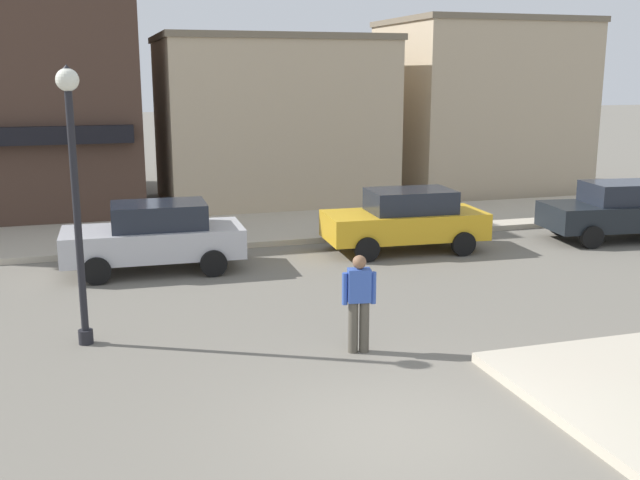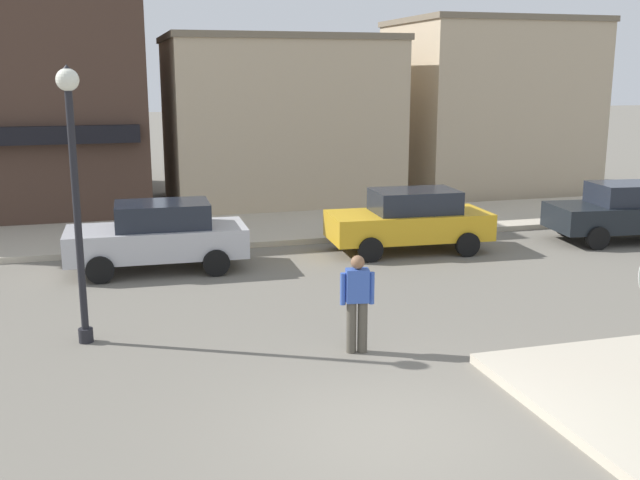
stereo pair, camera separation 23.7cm
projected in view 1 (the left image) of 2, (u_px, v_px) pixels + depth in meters
ground_plane at (405, 433)px, 9.39m from camera, size 160.00×160.00×0.00m
kerb_far at (228, 231)px, 21.01m from camera, size 80.00×4.00×0.15m
lamp_post at (74, 167)px, 11.83m from camera, size 0.36×0.36×4.54m
parked_car_nearest at (155, 236)px, 16.90m from camera, size 4.06×1.98×1.56m
parked_car_second at (406, 219)px, 18.80m from camera, size 4.09×2.05×1.56m
parked_car_third at (620, 210)px, 20.06m from camera, size 4.17×2.23×1.56m
pedestrian_crossing_near at (359, 301)px, 11.92m from camera, size 0.56×0.28×1.61m
building_storefront_left_near at (271, 120)px, 25.66m from camera, size 7.51×5.92×5.61m
building_storefront_left_mid at (479, 106)px, 28.18m from camera, size 6.77×5.65×6.32m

